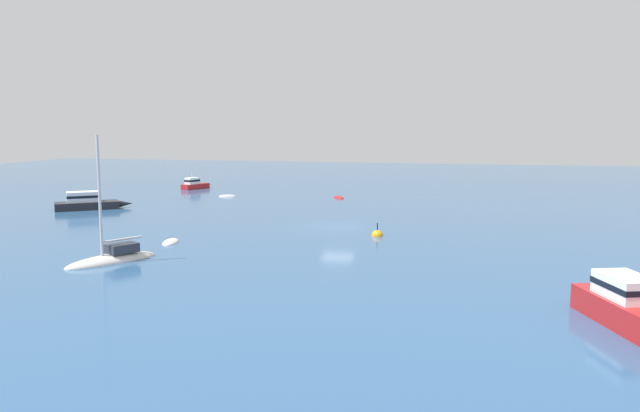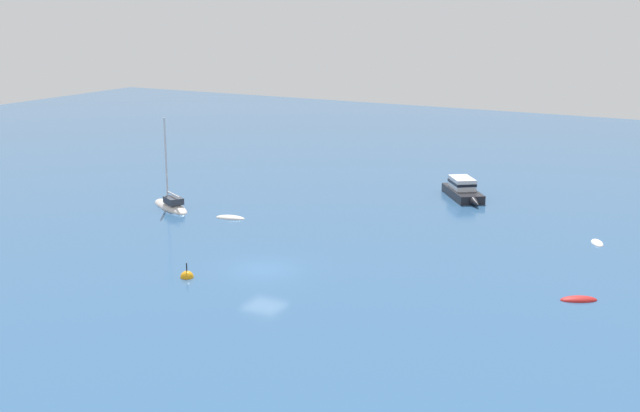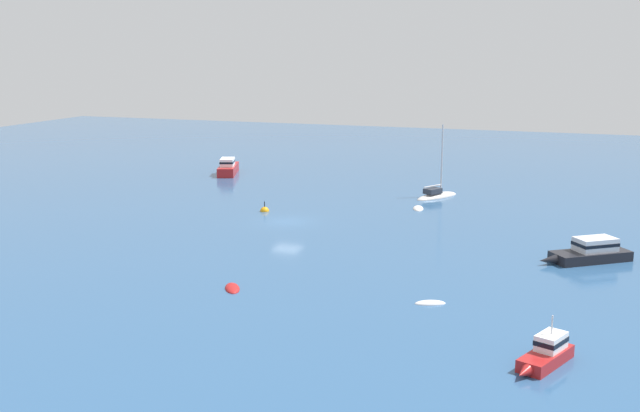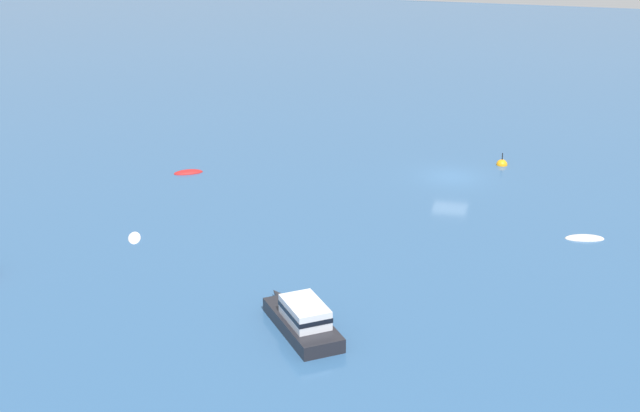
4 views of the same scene
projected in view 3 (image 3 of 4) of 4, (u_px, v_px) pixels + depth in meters
name	position (u px, v px, depth m)	size (l,w,h in m)	color
ground_plane	(287.00, 222.00, 67.57)	(167.13, 167.13, 0.00)	#2D5684
motor_cruiser	(228.00, 167.00, 93.16)	(4.00, 7.79, 2.02)	#B21E1E
dinghy	(430.00, 304.00, 45.92)	(2.03, 1.46, 0.41)	white
yacht	(437.00, 196.00, 78.60)	(4.29, 5.84, 7.92)	silver
motor_cruiser_1	(546.00, 353.00, 37.00)	(2.61, 4.57, 2.37)	#B21E1E
rib	(418.00, 209.00, 72.96)	(1.49, 2.58, 0.47)	silver
launch	(590.00, 252.00, 54.96)	(6.55, 5.42, 1.71)	black
rib_1	(232.00, 289.00, 48.75)	(1.89, 2.33, 0.50)	#B21E1E
channel_buoy	(265.00, 211.00, 71.88)	(0.85, 0.85, 1.36)	orange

